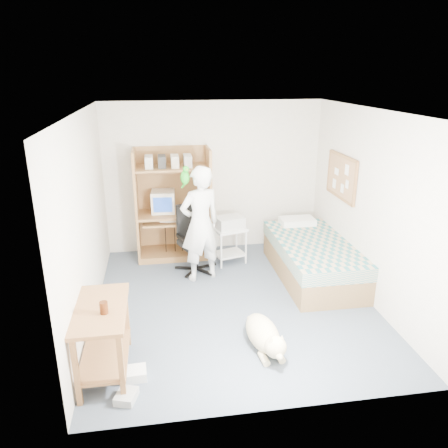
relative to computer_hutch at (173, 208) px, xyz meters
name	(u,v)px	position (x,y,z in m)	size (l,w,h in m)	color
floor	(234,302)	(0.70, -1.74, -0.82)	(4.00, 4.00, 0.00)	#475461
wall_back	(214,177)	(0.70, 0.26, 0.43)	(3.60, 0.02, 2.50)	beige
wall_right	(370,207)	(2.50, -1.74, 0.43)	(0.02, 4.00, 2.50)	beige
wall_left	(86,221)	(-1.10, -1.74, 0.43)	(0.02, 4.00, 2.50)	beige
ceiling	(236,111)	(0.70, -1.74, 1.68)	(3.60, 4.00, 0.02)	white
computer_hutch	(173,208)	(0.00, 0.00, 0.00)	(1.20, 0.63, 1.80)	brown
bed	(312,258)	(2.00, -1.12, -0.53)	(1.02, 2.02, 0.66)	brown
side_desk	(103,330)	(-0.85, -2.94, -0.33)	(0.50, 1.00, 0.75)	brown
corkboard	(341,177)	(2.47, -0.84, 0.63)	(0.04, 0.94, 0.66)	olive
office_chair	(194,248)	(0.28, -0.63, -0.45)	(0.59, 0.60, 1.03)	black
person	(200,224)	(0.35, -0.93, 0.03)	(0.62, 0.41, 1.71)	white
parrot	(185,176)	(0.15, -0.91, 0.74)	(0.13, 0.21, 0.35)	#148E15
dog	(264,335)	(0.85, -2.80, -0.65)	(0.40, 1.03, 0.38)	beige
printer_cart	(229,239)	(0.85, -0.43, -0.43)	(0.58, 0.52, 0.59)	silver
printer	(229,222)	(0.85, -0.43, -0.14)	(0.42, 0.32, 0.18)	#B1B2AC
crt_monitor	(163,201)	(-0.16, 0.01, 0.12)	(0.39, 0.42, 0.35)	beige
keyboard	(175,220)	(0.00, -0.16, -0.15)	(0.45, 0.16, 0.03)	beige
pencil_cup	(195,209)	(0.34, -0.09, 0.00)	(0.08, 0.08, 0.12)	gold
drink_glass	(104,308)	(-0.80, -3.05, -0.01)	(0.08, 0.08, 0.12)	#401C0A
floor_box_a	(134,374)	(-0.57, -3.09, -0.77)	(0.25, 0.20, 0.10)	white
floor_box_b	(126,396)	(-0.63, -3.39, -0.78)	(0.18, 0.22, 0.08)	#ACACA7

